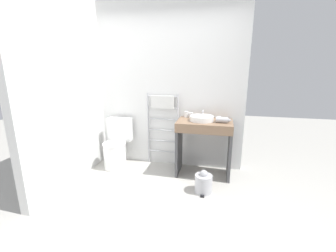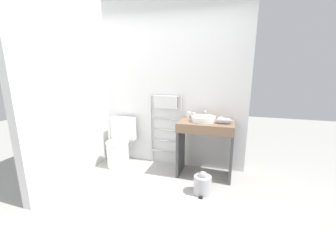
# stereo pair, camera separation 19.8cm
# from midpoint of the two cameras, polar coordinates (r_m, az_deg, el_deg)

# --- Properties ---
(ground_plane) EXTENTS (12.00, 12.00, 0.00)m
(ground_plane) POSITION_cam_midpoint_polar(r_m,az_deg,el_deg) (2.85, -10.16, -20.71)
(ground_plane) COLOR #B2AFA8
(wall_back) EXTENTS (2.55, 0.12, 2.70)m
(wall_back) POSITION_cam_midpoint_polar(r_m,az_deg,el_deg) (3.77, -1.97, 10.21)
(wall_back) COLOR white
(wall_back) RESTS_ON ground_plane
(wall_side) EXTENTS (0.12, 2.15, 2.70)m
(wall_side) POSITION_cam_midpoint_polar(r_m,az_deg,el_deg) (3.60, -24.70, 8.71)
(wall_side) COLOR white
(wall_side) RESTS_ON ground_plane
(toilet) EXTENTS (0.41, 0.51, 0.82)m
(toilet) POSITION_cam_midpoint_polar(r_m,az_deg,el_deg) (3.92, -14.39, -5.27)
(toilet) COLOR white
(toilet) RESTS_ON ground_plane
(towel_radiator) EXTENTS (0.54, 0.06, 1.23)m
(towel_radiator) POSITION_cam_midpoint_polar(r_m,az_deg,el_deg) (3.74, -2.92, 2.95)
(towel_radiator) COLOR silver
(towel_radiator) RESTS_ON ground_plane
(vanity_counter) EXTENTS (0.82, 0.53, 0.86)m
(vanity_counter) POSITION_cam_midpoint_polar(r_m,az_deg,el_deg) (3.45, 7.50, -3.53)
(vanity_counter) COLOR #84664C
(vanity_counter) RESTS_ON ground_plane
(sink_basin) EXTENTS (0.35, 0.35, 0.08)m
(sink_basin) POSITION_cam_midpoint_polar(r_m,az_deg,el_deg) (3.37, 6.92, 1.96)
(sink_basin) COLOR white
(sink_basin) RESTS_ON vanity_counter
(faucet) EXTENTS (0.02, 0.10, 0.13)m
(faucet) POSITION_cam_midpoint_polar(r_m,az_deg,el_deg) (3.55, 7.28, 3.30)
(faucet) COLOR silver
(faucet) RESTS_ON vanity_counter
(cup_near_wall) EXTENTS (0.07, 0.07, 0.09)m
(cup_near_wall) POSITION_cam_midpoint_polar(r_m,az_deg,el_deg) (3.61, 3.12, 2.98)
(cup_near_wall) COLOR white
(cup_near_wall) RESTS_ON vanity_counter
(cup_near_edge) EXTENTS (0.07, 0.07, 0.09)m
(cup_near_edge) POSITION_cam_midpoint_polar(r_m,az_deg,el_deg) (3.57, 4.32, 2.74)
(cup_near_edge) COLOR white
(cup_near_edge) RESTS_ON vanity_counter
(hair_dryer) EXTENTS (0.23, 0.17, 0.09)m
(hair_dryer) POSITION_cam_midpoint_polar(r_m,az_deg,el_deg) (3.31, 12.09, 1.55)
(hair_dryer) COLOR #B7B7BC
(hair_dryer) RESTS_ON vanity_counter
(trash_bin) EXTENTS (0.24, 0.27, 0.32)m
(trash_bin) POSITION_cam_midpoint_polar(r_m,az_deg,el_deg) (3.13, 7.15, -14.16)
(trash_bin) COLOR #B7B7BC
(trash_bin) RESTS_ON ground_plane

